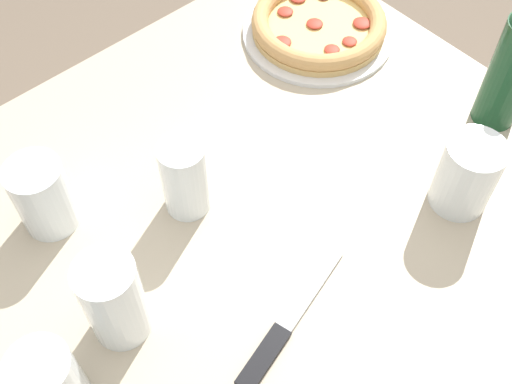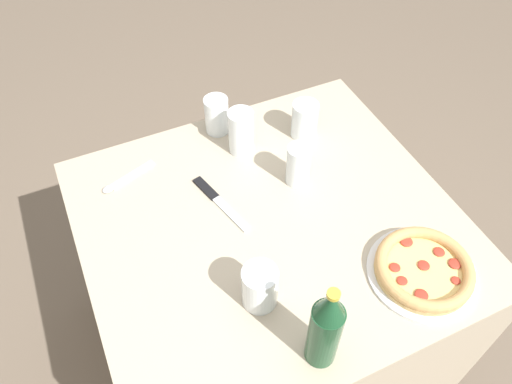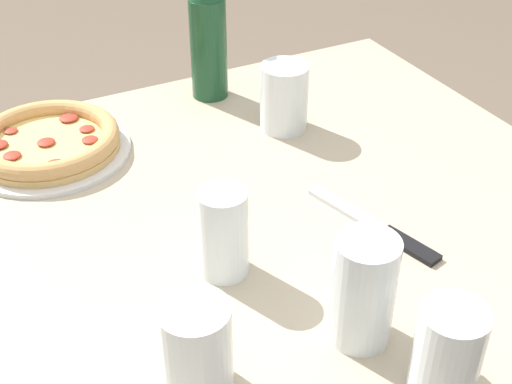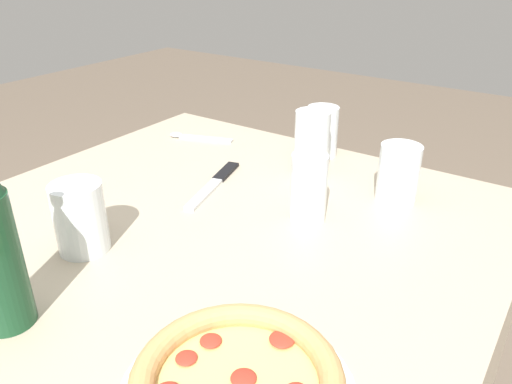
% 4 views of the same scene
% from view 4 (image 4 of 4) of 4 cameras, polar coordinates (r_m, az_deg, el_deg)
% --- Properties ---
extents(table, '(0.97, 0.91, 0.71)m').
position_cam_4_polar(table, '(1.13, -3.77, -19.05)').
color(table, '#B7A88E').
rests_on(table, ground_plane).
extents(pizza_veggie, '(0.27, 0.27, 0.04)m').
position_cam_4_polar(pizza_veggie, '(0.59, -2.15, -21.10)').
color(pizza_veggie, silver).
rests_on(pizza_veggie, table).
extents(glass_lemonade, '(0.08, 0.08, 0.12)m').
position_cam_4_polar(glass_lemonade, '(1.00, 15.94, 1.83)').
color(glass_lemonade, white).
rests_on(glass_lemonade, table).
extents(glass_iced_tea, '(0.07, 0.07, 0.12)m').
position_cam_4_polar(glass_iced_tea, '(1.19, 7.54, 6.59)').
color(glass_iced_tea, white).
rests_on(glass_iced_tea, table).
extents(glass_mango_juice, '(0.07, 0.07, 0.14)m').
position_cam_4_polar(glass_mango_juice, '(1.08, 6.37, 5.20)').
color(glass_mango_juice, white).
rests_on(glass_mango_juice, table).
extents(glass_cola, '(0.08, 0.08, 0.12)m').
position_cam_4_polar(glass_cola, '(0.85, -19.40, -3.12)').
color(glass_cola, white).
rests_on(glass_cola, table).
extents(glass_water, '(0.07, 0.07, 0.13)m').
position_cam_4_polar(glass_water, '(0.90, 6.03, 0.07)').
color(glass_water, white).
rests_on(glass_water, table).
extents(knife, '(0.08, 0.23, 0.01)m').
position_cam_4_polar(knife, '(1.05, -4.66, 1.10)').
color(knife, black).
rests_on(knife, table).
extents(spoon, '(0.17, 0.08, 0.01)m').
position_cam_4_polar(spoon, '(1.31, -7.10, 6.25)').
color(spoon, silver).
rests_on(spoon, table).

